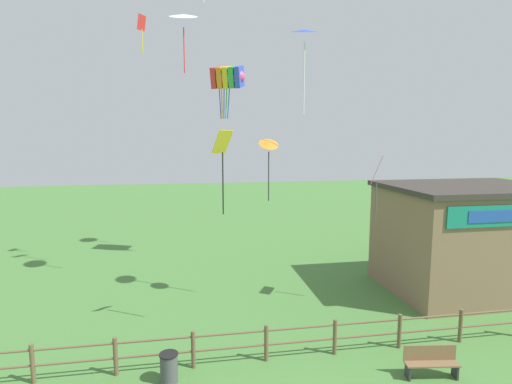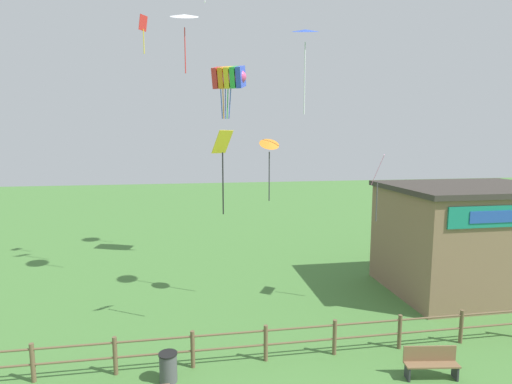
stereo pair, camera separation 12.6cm
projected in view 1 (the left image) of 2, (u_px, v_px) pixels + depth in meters
The scene contains 11 objects.
wooden_fence at pixel (266, 341), 13.33m from camera, with size 19.46×0.14×1.25m.
seaside_building at pixel (467, 238), 19.45m from camera, with size 7.73×5.82×5.20m.
park_bench_by_building at pixel (431, 361), 12.45m from camera, with size 1.70×0.63×0.99m.
trash_bin at pixel (169, 368), 12.18m from camera, with size 0.58×0.58×0.92m.
kite_rainbow_parafoil at pixel (228, 77), 22.75m from camera, with size 2.41×2.04×3.04m.
kite_orange_delta at pixel (269, 147), 17.19m from camera, with size 0.94×0.85×2.75m.
kite_yellow_diamond at pixel (223, 155), 14.48m from camera, with size 0.82×0.79×3.08m.
kite_pink_diamond at pixel (377, 174), 17.05m from camera, with size 0.87×1.07×2.88m.
kite_white_delta at pixel (183, 16), 18.27m from camera, with size 1.42×1.36×2.87m.
kite_red_diamond at pixel (142, 28), 21.05m from camera, with size 0.47×0.55×1.96m.
kite_blue_delta at pixel (305, 34), 16.19m from camera, with size 1.31×1.30×3.54m.
Camera 1 is at (-2.49, -6.70, 7.42)m, focal length 28.00 mm.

